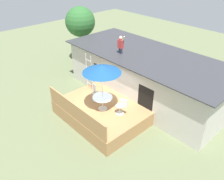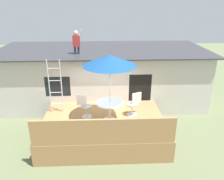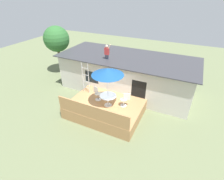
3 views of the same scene
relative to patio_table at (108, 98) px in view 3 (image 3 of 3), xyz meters
The scene contains 11 objects.
ground_plane 1.41m from the patio_table, 153.36° to the left, with size 40.00×40.00×0.00m, color #66704C.
house 3.73m from the patio_table, 93.80° to the left, with size 10.50×4.50×2.78m.
deck 1.02m from the patio_table, 153.36° to the left, with size 4.67×3.43×0.80m, color #A87A4C.
deck_railing 1.57m from the patio_table, 99.12° to the right, with size 4.57×0.08×0.90m, color #A87A4C.
patio_table is the anchor object (origin of this frame).
patio_umbrella 1.76m from the patio_table, 165.96° to the right, with size 1.90×1.90×2.54m.
step_ladder 2.33m from the patio_table, 159.23° to the left, with size 0.52×0.04×2.20m.
person_figure 3.60m from the patio_table, 117.74° to the left, with size 0.47×0.20×1.11m.
patio_chair_left 1.01m from the patio_table, 162.43° to the left, with size 0.61×0.44×0.92m.
patio_chair_right 1.05m from the patio_table, 22.72° to the left, with size 0.60×0.44×0.92m.
backyard_tree 8.49m from the patio_table, 150.94° to the left, with size 2.31×2.31×4.43m.
Camera 3 is at (4.30, -7.99, 7.24)m, focal length 27.32 mm.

